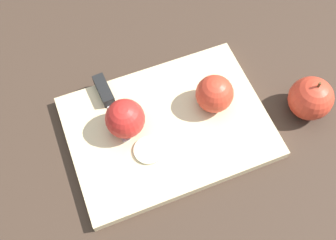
{
  "coord_description": "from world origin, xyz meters",
  "views": [
    {
      "loc": [
        0.13,
        0.33,
        0.72
      ],
      "look_at": [
        0.0,
        0.0,
        0.04
      ],
      "focal_mm": 42.0,
      "sensor_mm": 36.0,
      "label": 1
    }
  ],
  "objects_px": {
    "knife": "(105,93)",
    "apple_whole": "(311,98)",
    "apple_half_left": "(214,94)",
    "apple_half_right": "(125,119)"
  },
  "relations": [
    {
      "from": "knife",
      "to": "apple_whole",
      "type": "distance_m",
      "value": 0.41
    },
    {
      "from": "apple_half_left",
      "to": "apple_half_right",
      "type": "bearing_deg",
      "value": -67.01
    },
    {
      "from": "apple_half_left",
      "to": "apple_half_right",
      "type": "distance_m",
      "value": 0.18
    },
    {
      "from": "apple_whole",
      "to": "apple_half_right",
      "type": "bearing_deg",
      "value": -12.46
    },
    {
      "from": "apple_half_left",
      "to": "apple_half_right",
      "type": "relative_size",
      "value": 0.98
    },
    {
      "from": "knife",
      "to": "apple_whole",
      "type": "relative_size",
      "value": 1.56
    },
    {
      "from": "knife",
      "to": "apple_whole",
      "type": "height_order",
      "value": "apple_whole"
    },
    {
      "from": "apple_half_left",
      "to": "apple_half_right",
      "type": "height_order",
      "value": "apple_half_right"
    },
    {
      "from": "apple_half_left",
      "to": "apple_whole",
      "type": "bearing_deg",
      "value": 95.02
    },
    {
      "from": "knife",
      "to": "apple_half_right",
      "type": "bearing_deg",
      "value": 7.76
    }
  ]
}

